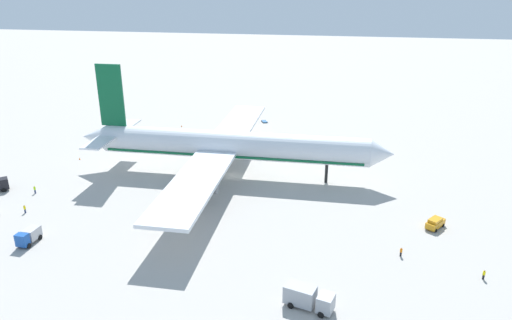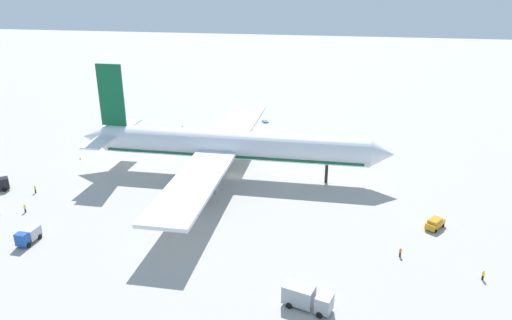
{
  "view_description": "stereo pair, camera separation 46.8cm",
  "coord_description": "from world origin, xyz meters",
  "views": [
    {
      "loc": [
        23.68,
        -98.39,
        42.84
      ],
      "look_at": [
        5.75,
        -2.2,
        5.23
      ],
      "focal_mm": 32.97,
      "sensor_mm": 36.0,
      "label": 1
    },
    {
      "loc": [
        24.14,
        -98.3,
        42.84
      ],
      "look_at": [
        5.75,
        -2.2,
        5.23
      ],
      "focal_mm": 32.97,
      "sensor_mm": 36.0,
      "label": 2
    }
  ],
  "objects": [
    {
      "name": "ground_worker_0",
      "position": [
        -36.04,
        -25.63,
        0.84
      ],
      "size": [
        0.56,
        0.56,
        1.66
      ],
      "color": "navy",
      "rests_on": "ground"
    },
    {
      "name": "service_van",
      "position": [
        42.14,
        -17.13,
        1.03
      ],
      "size": [
        4.01,
        4.55,
        1.97
      ],
      "color": "orange",
      "rests_on": "ground"
    },
    {
      "name": "ground_worker_2",
      "position": [
        -39.69,
        -17.09,
        0.88
      ],
      "size": [
        0.56,
        0.56,
        1.72
      ],
      "color": "navy",
      "rests_on": "ground"
    },
    {
      "name": "baggage_cart_1",
      "position": [
        -0.31,
        45.14,
        0.27
      ],
      "size": [
        2.42,
        3.2,
        0.4
      ],
      "color": "#26598C",
      "rests_on": "ground"
    },
    {
      "name": "ground_worker_1",
      "position": [
        34.99,
        -28.17,
        0.83
      ],
      "size": [
        0.52,
        0.52,
        1.63
      ],
      "color": "black",
      "rests_on": "ground"
    },
    {
      "name": "traffic_cone_0",
      "position": [
        -40.99,
        3.21,
        0.28
      ],
      "size": [
        0.36,
        0.36,
        0.55
      ],
      "primitive_type": "cone",
      "color": "orange",
      "rests_on": "ground"
    },
    {
      "name": "ground_worker_3",
      "position": [
        46.78,
        -32.47,
        0.82
      ],
      "size": [
        0.54,
        0.54,
        1.62
      ],
      "color": "black",
      "rests_on": "ground"
    },
    {
      "name": "service_truck_2",
      "position": [
        -28.08,
        -35.68,
        1.42
      ],
      "size": [
        2.5,
        4.64,
        2.61
      ],
      "color": "#194CA5",
      "rests_on": "ground"
    },
    {
      "name": "airliner",
      "position": [
        -1.35,
        -0.05,
        7.47
      ],
      "size": [
        72.65,
        76.19,
        25.19
      ],
      "color": "silver",
      "rests_on": "ground"
    },
    {
      "name": "service_truck_0",
      "position": [
        20.87,
        -44.03,
        1.71
      ],
      "size": [
        7.34,
        4.27,
        3.12
      ],
      "color": "#999EA5",
      "rests_on": "ground"
    },
    {
      "name": "ground_plane",
      "position": [
        0.0,
        0.0,
        0.0
      ],
      "size": [
        600.0,
        600.0,
        0.0
      ],
      "primitive_type": "plane",
      "color": "#ADA8A0"
    },
    {
      "name": "traffic_cone_1",
      "position": [
        -24.82,
        35.24,
        0.28
      ],
      "size": [
        0.36,
        0.36,
        0.55
      ],
      "primitive_type": "cone",
      "color": "orange",
      "rests_on": "ground"
    }
  ]
}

